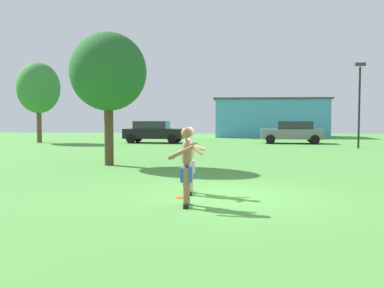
# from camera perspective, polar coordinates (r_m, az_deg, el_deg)

# --- Properties ---
(ground_plane) EXTENTS (80.00, 80.00, 0.00)m
(ground_plane) POSITION_cam_1_polar(r_m,az_deg,el_deg) (10.66, 4.97, -6.77)
(ground_plane) COLOR #4C8E3D
(player_with_cap) EXTENTS (0.57, 0.63, 1.69)m
(player_with_cap) POSITION_cam_1_polar(r_m,az_deg,el_deg) (9.36, -0.76, -2.46)
(player_with_cap) COLOR black
(player_with_cap) RESTS_ON ground_plane
(player_in_gray) EXTENTS (0.58, 0.62, 1.65)m
(player_in_gray) POSITION_cam_1_polar(r_m,az_deg,el_deg) (10.88, -0.22, -1.93)
(player_in_gray) COLOR black
(player_in_gray) RESTS_ON ground_plane
(frisbee) EXTENTS (0.28, 0.28, 0.03)m
(frisbee) POSITION_cam_1_polar(r_m,az_deg,el_deg) (10.49, -1.40, -6.86)
(frisbee) COLOR orange
(frisbee) RESTS_ON ground_plane
(car_black_near_post) EXTENTS (4.41, 2.27, 1.58)m
(car_black_near_post) POSITION_cam_1_polar(r_m,az_deg,el_deg) (32.12, -4.96, 1.62)
(car_black_near_post) COLOR black
(car_black_near_post) RESTS_ON ground_plane
(car_gray_mid_lot) EXTENTS (4.37, 2.17, 1.58)m
(car_gray_mid_lot) POSITION_cam_1_polar(r_m,az_deg,el_deg) (32.19, 12.81, 1.55)
(car_gray_mid_lot) COLOR slate
(car_gray_mid_lot) RESTS_ON ground_plane
(lamp_post) EXTENTS (0.60, 0.24, 5.11)m
(lamp_post) POSITION_cam_1_polar(r_m,az_deg,el_deg) (28.36, 20.79, 5.91)
(lamp_post) COLOR black
(lamp_post) RESTS_ON ground_plane
(outbuilding_behind_lot) EXTENTS (10.53, 5.45, 3.61)m
(outbuilding_behind_lot) POSITION_cam_1_polar(r_m,az_deg,el_deg) (42.41, 10.05, 3.38)
(outbuilding_behind_lot) COLOR #4C9ED1
(outbuilding_behind_lot) RESTS_ON ground_plane
(tree_right_field) EXTENTS (3.08, 3.08, 5.82)m
(tree_right_field) POSITION_cam_1_polar(r_m,az_deg,el_deg) (34.14, -19.20, 6.82)
(tree_right_field) COLOR brown
(tree_right_field) RESTS_ON ground_plane
(tree_behind_players) EXTENTS (2.97, 2.97, 5.17)m
(tree_behind_players) POSITION_cam_1_polar(r_m,az_deg,el_deg) (17.65, -10.76, 9.07)
(tree_behind_players) COLOR #4C3823
(tree_behind_players) RESTS_ON ground_plane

